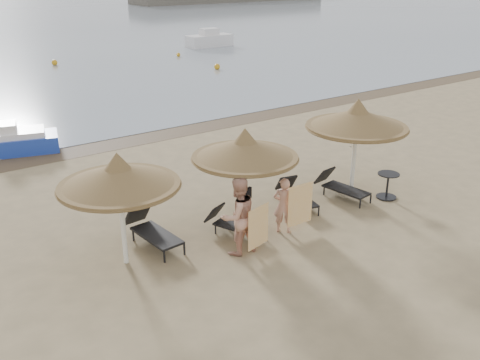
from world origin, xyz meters
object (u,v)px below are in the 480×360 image
object	(u,v)px
palapa_right	(357,119)
person_left	(238,210)
pedal_boat	(22,141)
lounger_near_left	(231,222)
lounger_far_left	(151,229)
side_table	(387,186)
lounger_near_right	(295,194)
lounger_far_right	(340,186)
person_right	(284,201)
palapa_center	(245,149)
palapa_left	(119,176)

from	to	relation	value
palapa_right	person_left	distance (m)	5.16
pedal_boat	lounger_near_left	bearing A→B (deg)	-60.27
lounger_far_left	side_table	distance (m)	7.29
person_left	lounger_near_right	bearing A→B (deg)	-155.42
side_table	person_left	bearing A→B (deg)	-179.10
palapa_right	pedal_boat	distance (m)	12.50
lounger_near_left	person_left	world-z (taller)	person_left
lounger_near_right	palapa_right	bearing A→B (deg)	0.57
lounger_far_right	pedal_boat	distance (m)	12.03
lounger_far_left	person_left	bearing A→B (deg)	-52.73
person_left	pedal_boat	xyz separation A→B (m)	(-2.19, 11.00, -0.71)
lounger_far_left	person_right	xyz separation A→B (m)	(3.12, -1.46, 0.50)
palapa_center	pedal_boat	size ratio (longest dim) A/B	1.01
palapa_center	palapa_right	xyz separation A→B (m)	(3.97, -0.12, 0.19)
lounger_near_left	side_table	xyz separation A→B (m)	(5.17, -0.82, 0.05)
lounger_far_left	pedal_boat	size ratio (longest dim) A/B	0.71
lounger_far_right	pedal_boat	bearing A→B (deg)	116.16
palapa_right	person_right	distance (m)	3.71
side_table	pedal_boat	xyz separation A→B (m)	(-7.78, 10.91, 0.06)
lounger_far_left	person_left	size ratio (longest dim) A/B	0.87
person_right	palapa_right	bearing A→B (deg)	-126.53
palapa_right	side_table	size ratio (longest dim) A/B	3.84
palapa_right	palapa_center	bearing A→B (deg)	178.21
lounger_far_right	side_table	xyz separation A→B (m)	(1.10, -0.91, 0.02)
palapa_left	person_right	xyz separation A→B (m)	(4.06, -0.94, -1.32)
palapa_center	person_left	world-z (taller)	palapa_center
palapa_right	person_right	size ratio (longest dim) A/B	1.71
lounger_far_left	palapa_right	bearing A→B (deg)	-11.88
lounger_far_left	side_table	bearing A→B (deg)	-17.66
lounger_far_left	lounger_near_left	distance (m)	2.09
lounger_near_left	side_table	bearing A→B (deg)	-30.52
person_right	pedal_boat	distance (m)	11.45
palapa_left	side_table	world-z (taller)	palapa_left
lounger_near_right	side_table	distance (m)	2.89
lounger_near_left	lounger_far_right	size ratio (longest dim) A/B	0.92
palapa_center	side_table	size ratio (longest dim) A/B	3.55
palapa_left	lounger_far_right	size ratio (longest dim) A/B	1.53
palapa_left	lounger_near_left	size ratio (longest dim) A/B	1.67
palapa_left	lounger_near_left	world-z (taller)	palapa_left
lounger_near_left	lounger_near_right	size ratio (longest dim) A/B	0.94
palapa_center	lounger_near_right	size ratio (longest dim) A/B	1.57
person_left	pedal_boat	bearing A→B (deg)	-77.81
lounger_near_left	lounger_near_right	bearing A→B (deg)	-12.70
lounger_far_right	palapa_center	bearing A→B (deg)	171.90
person_right	pedal_boat	xyz separation A→B (m)	(-3.79, 10.79, -0.46)
lounger_far_right	person_right	bearing A→B (deg)	-172.24
lounger_far_left	lounger_near_left	world-z (taller)	lounger_far_left
lounger_far_left	lounger_far_right	xyz separation A→B (m)	(6.02, -0.66, -0.03)
pedal_boat	person_left	bearing A→B (deg)	-63.52
lounger_near_right	person_left	distance (m)	3.34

